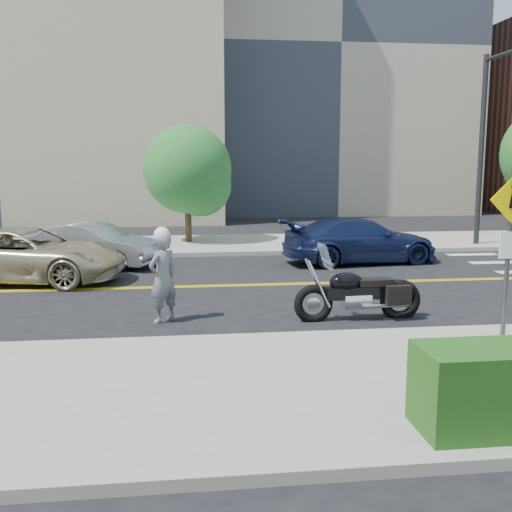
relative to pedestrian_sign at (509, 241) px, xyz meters
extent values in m
plane|color=black|center=(-4.20, 6.31, -1.96)|extent=(120.00, 120.00, 0.00)
cube|color=#9E9B91|center=(-4.20, -1.19, -1.89)|extent=(60.00, 5.00, 0.15)
cube|color=#9E9B91|center=(-4.20, 13.81, -1.89)|extent=(60.00, 5.00, 0.15)
cube|color=#A39984|center=(3.80, 32.31, 8.04)|extent=(18.00, 14.00, 20.00)
cylinder|color=black|center=(5.80, 12.31, 1.69)|extent=(0.20, 0.20, 7.00)
cylinder|color=#4C4C51|center=(0.00, 0.01, -0.31)|extent=(0.08, 0.08, 3.00)
cube|color=white|center=(0.00, -0.02, -0.06)|extent=(0.35, 0.03, 0.45)
imported|color=#A0A0A5|center=(-5.81, 2.88, -1.03)|extent=(0.80, 0.78, 1.85)
sphere|color=white|center=(-5.81, 2.88, -0.16)|extent=(0.33, 0.33, 0.33)
imported|color=#BDB08A|center=(-9.66, 7.56, -1.22)|extent=(5.73, 3.48, 1.49)
imported|color=#95969C|center=(-8.17, 9.80, -1.27)|extent=(4.41, 3.02, 1.38)
imported|color=navy|center=(0.34, 9.46, -1.23)|extent=(5.25, 2.64, 1.46)
cylinder|color=#382619|center=(-5.16, 14.28, -0.05)|extent=(0.25, 0.25, 3.81)
sphere|color=#216B23|center=(-5.16, 14.28, 1.01)|extent=(3.43, 3.43, 3.43)
camera|label=1|loc=(-5.39, -9.26, 1.31)|focal=42.00mm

